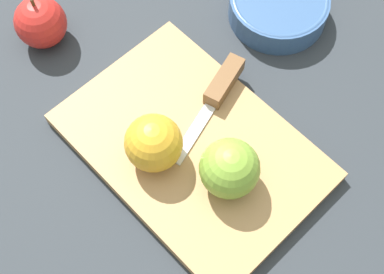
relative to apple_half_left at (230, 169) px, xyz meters
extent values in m
plane|color=#282D33|center=(0.07, -0.01, -0.06)|extent=(4.00, 4.00, 0.00)
cube|color=#A37A4C|center=(0.07, -0.01, -0.05)|extent=(0.37, 0.28, 0.02)
sphere|color=olive|center=(0.00, 0.00, 0.00)|extent=(0.08, 0.08, 0.08)
cylinder|color=#EFE5C6|center=(-0.01, 0.00, 0.00)|extent=(0.02, 0.07, 0.07)
sphere|color=gold|center=(0.10, 0.03, 0.00)|extent=(0.07, 0.07, 0.07)
cylinder|color=#EFE5C6|center=(0.10, 0.04, 0.00)|extent=(0.07, 0.01, 0.07)
cube|color=silver|center=(0.08, -0.03, -0.04)|extent=(0.03, 0.10, 0.00)
cube|color=brown|center=(0.09, -0.11, -0.03)|extent=(0.03, 0.08, 0.02)
sphere|color=red|center=(0.35, -0.03, -0.02)|extent=(0.08, 0.08, 0.08)
cylinder|color=#4C3319|center=(0.35, -0.03, 0.03)|extent=(0.01, 0.00, 0.01)
cylinder|color=#33517F|center=(0.10, -0.27, -0.04)|extent=(0.15, 0.15, 0.04)
torus|color=#33517F|center=(0.10, -0.27, -0.02)|extent=(0.15, 0.15, 0.01)
camera|label=1|loc=(-0.12, 0.23, 0.60)|focal=50.00mm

